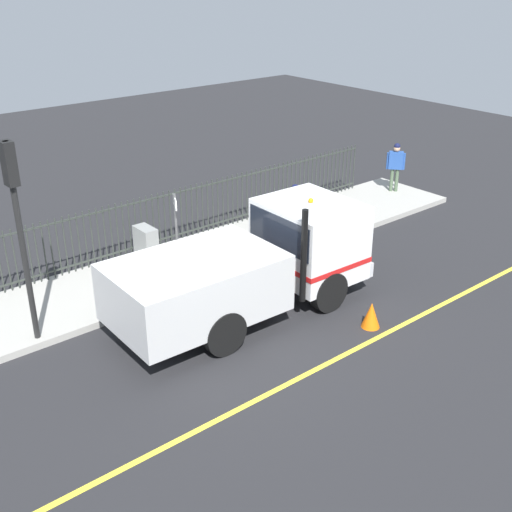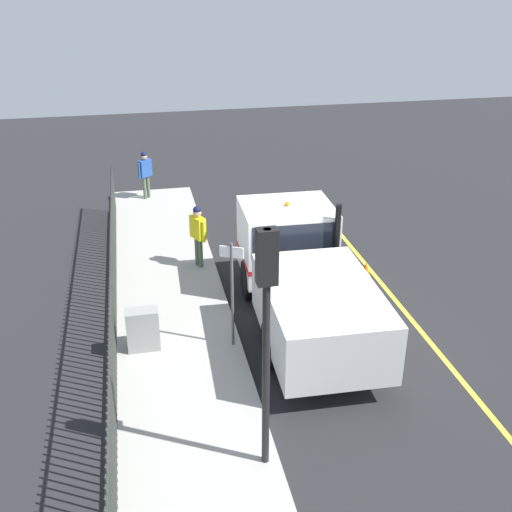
# 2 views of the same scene
# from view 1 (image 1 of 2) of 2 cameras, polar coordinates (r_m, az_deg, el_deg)

# --- Properties ---
(ground_plane) EXTENTS (49.45, 49.45, 0.00)m
(ground_plane) POSITION_cam_1_polar(r_m,az_deg,el_deg) (13.94, -5.06, -7.21)
(ground_plane) COLOR #232326
(ground_plane) RESTS_ON ground
(sidewalk_slab) EXTENTS (2.79, 22.48, 0.16)m
(sidewalk_slab) POSITION_cam_1_polar(r_m,az_deg,el_deg) (16.26, -11.40, -2.38)
(sidewalk_slab) COLOR #A3A099
(sidewalk_slab) RESTS_ON ground
(lane_marking) EXTENTS (0.12, 20.23, 0.01)m
(lane_marking) POSITION_cam_1_polar(r_m,az_deg,el_deg) (12.34, 1.57, -11.83)
(lane_marking) COLOR yellow
(lane_marking) RESTS_ON ground
(work_truck) EXTENTS (2.42, 6.17, 2.63)m
(work_truck) POSITION_cam_1_polar(r_m,az_deg,el_deg) (14.40, 0.30, -0.33)
(work_truck) COLOR white
(work_truck) RESTS_ON ground
(worker_standing) EXTENTS (0.41, 0.58, 1.72)m
(worker_standing) POSITION_cam_1_polar(r_m,az_deg,el_deg) (17.61, 3.44, 4.27)
(worker_standing) COLOR yellow
(worker_standing) RESTS_ON sidewalk_slab
(pedestrian_distant) EXTENTS (0.49, 0.47, 1.66)m
(pedestrian_distant) POSITION_cam_1_polar(r_m,az_deg,el_deg) (22.35, 12.23, 8.11)
(pedestrian_distant) COLOR #264C99
(pedestrian_distant) RESTS_ON sidewalk_slab
(iron_fence) EXTENTS (0.04, 19.14, 1.53)m
(iron_fence) POSITION_cam_1_polar(r_m,az_deg,el_deg) (16.95, -13.72, 1.71)
(iron_fence) COLOR #2D332D
(iron_fence) RESTS_ON sidewalk_slab
(traffic_light_near) EXTENTS (0.30, 0.22, 4.18)m
(traffic_light_near) POSITION_cam_1_polar(r_m,az_deg,el_deg) (13.13, -20.44, 4.32)
(traffic_light_near) COLOR black
(traffic_light_near) RESTS_ON sidewalk_slab
(utility_cabinet) EXTENTS (0.68, 0.37, 0.93)m
(utility_cabinet) POSITION_cam_1_polar(r_m,az_deg,el_deg) (17.00, -9.67, 1.04)
(utility_cabinet) COLOR gray
(utility_cabinet) RESTS_ON sidewalk_slab
(traffic_cone) EXTENTS (0.41, 0.41, 0.59)m
(traffic_cone) POSITION_cam_1_polar(r_m,az_deg,el_deg) (14.36, 10.13, -5.14)
(traffic_cone) COLOR orange
(traffic_cone) RESTS_ON ground
(street_sign) EXTENTS (0.46, 0.25, 2.40)m
(street_sign) POSITION_cam_1_polar(r_m,az_deg,el_deg) (14.99, -7.03, 2.19)
(street_sign) COLOR #4C4C4C
(street_sign) RESTS_ON sidewalk_slab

